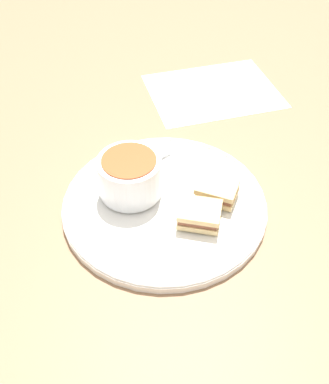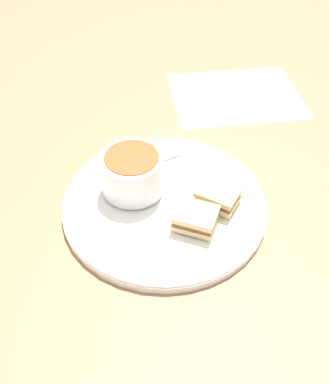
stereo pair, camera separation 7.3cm
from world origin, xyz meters
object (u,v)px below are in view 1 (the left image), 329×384
(sandwich_half_far, at_px, (217,190))
(sandwich_half_near, at_px, (200,214))
(spoon, at_px, (128,173))
(soup_bowl, at_px, (130,176))

(sandwich_half_far, bearing_deg, sandwich_half_near, -50.50)
(sandwich_half_near, relative_size, sandwich_half_far, 0.99)
(sandwich_half_near, bearing_deg, spoon, -151.96)
(soup_bowl, height_order, spoon, soup_bowl)
(sandwich_half_near, xyz_separation_m, sandwich_half_far, (-0.04, 0.05, 0.00))
(soup_bowl, bearing_deg, sandwich_half_far, 64.56)
(spoon, xyz_separation_m, sandwich_half_far, (0.10, 0.12, 0.01))
(sandwich_half_near, distance_m, sandwich_half_far, 0.06)
(spoon, distance_m, sandwich_half_near, 0.16)
(soup_bowl, xyz_separation_m, spoon, (-0.04, 0.01, -0.03))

